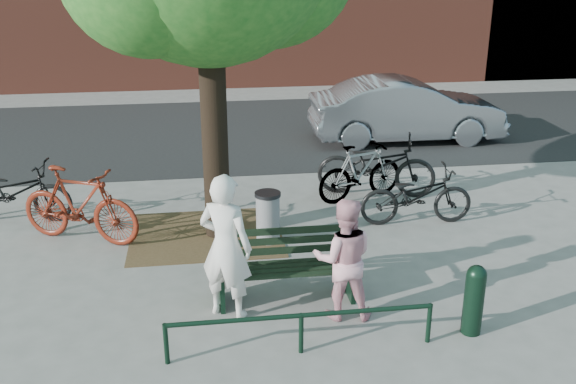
{
  "coord_description": "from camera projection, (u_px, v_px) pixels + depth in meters",
  "views": [
    {
      "loc": [
        -1.01,
        -7.32,
        4.28
      ],
      "look_at": [
        0.16,
        1.0,
        1.13
      ],
      "focal_mm": 40.0,
      "sensor_mm": 36.0,
      "label": 1
    }
  ],
  "objects": [
    {
      "name": "litter_bin",
      "position": [
        268.0,
        217.0,
        9.94
      ],
      "size": [
        0.41,
        0.41,
        0.83
      ],
      "color": "gray",
      "rests_on": "ground"
    },
    {
      "name": "bicycle_a",
      "position": [
        14.0,
        192.0,
        10.72
      ],
      "size": [
        2.04,
        0.98,
        1.03
      ],
      "primitive_type": "imported",
      "rotation": [
        0.0,
        0.0,
        1.41
      ],
      "color": "black",
      "rests_on": "ground"
    },
    {
      "name": "bollard",
      "position": [
        474.0,
        297.0,
        7.53
      ],
      "size": [
        0.24,
        0.24,
        0.89
      ],
      "color": "black",
      "rests_on": "ground"
    },
    {
      "name": "parked_car",
      "position": [
        406.0,
        110.0,
        15.24
      ],
      "size": [
        4.57,
        1.67,
        1.5
      ],
      "primitive_type": "imported",
      "rotation": [
        0.0,
        0.0,
        1.55
      ],
      "color": "gray",
      "rests_on": "ground"
    },
    {
      "name": "road",
      "position": [
        241.0,
        131.0,
        16.3
      ],
      "size": [
        40.0,
        7.0,
        0.01
      ],
      "primitive_type": "cube",
      "color": "black",
      "rests_on": "ground"
    },
    {
      "name": "bicycle_c",
      "position": [
        376.0,
        165.0,
        11.86
      ],
      "size": [
        2.3,
        1.34,
        1.14
      ],
      "primitive_type": "imported",
      "rotation": [
        0.0,
        0.0,
        1.29
      ],
      "color": "black",
      "rests_on": "ground"
    },
    {
      "name": "bicycle_d",
      "position": [
        361.0,
        172.0,
        11.65
      ],
      "size": [
        1.82,
        1.06,
        1.06
      ],
      "primitive_type": "imported",
      "rotation": [
        0.0,
        0.0,
        1.91
      ],
      "color": "gray",
      "rests_on": "ground"
    },
    {
      "name": "bicycle_e",
      "position": [
        417.0,
        196.0,
        10.61
      ],
      "size": [
        1.9,
        0.72,
        0.99
      ],
      "primitive_type": "imported",
      "rotation": [
        0.0,
        0.0,
        1.53
      ],
      "color": "black",
      "rests_on": "ground"
    },
    {
      "name": "guard_railing",
      "position": [
        301.0,
        321.0,
        7.17
      ],
      "size": [
        3.06,
        0.06,
        0.51
      ],
      "color": "black",
      "rests_on": "ground"
    },
    {
      "name": "park_bench",
      "position": [
        286.0,
        264.0,
        8.33
      ],
      "size": [
        1.74,
        0.54,
        0.97
      ],
      "color": "black",
      "rests_on": "ground"
    },
    {
      "name": "ground",
      "position": [
        286.0,
        299.0,
        8.42
      ],
      "size": [
        90.0,
        90.0,
        0.0
      ],
      "primitive_type": "plane",
      "color": "gray",
      "rests_on": "ground"
    },
    {
      "name": "person_left",
      "position": [
        226.0,
        247.0,
        7.76
      ],
      "size": [
        0.81,
        0.72,
        1.86
      ],
      "primitive_type": "imported",
      "rotation": [
        0.0,
        0.0,
        2.63
      ],
      "color": "silver",
      "rests_on": "ground"
    },
    {
      "name": "bicycle_b",
      "position": [
        79.0,
        205.0,
        9.91
      ],
      "size": [
        2.08,
        1.36,
        1.22
      ],
      "primitive_type": "imported",
      "rotation": [
        0.0,
        0.0,
        1.14
      ],
      "color": "#601A0D",
      "rests_on": "ground"
    },
    {
      "name": "person_right",
      "position": [
        344.0,
        259.0,
        7.79
      ],
      "size": [
        0.84,
        0.7,
        1.56
      ],
      "primitive_type": "imported",
      "rotation": [
        0.0,
        0.0,
        2.99
      ],
      "color": "pink",
      "rests_on": "ground"
    },
    {
      "name": "dirt_pit",
      "position": [
        206.0,
        234.0,
        10.33
      ],
      "size": [
        2.4,
        2.0,
        0.02
      ],
      "primitive_type": "cube",
      "color": "brown",
      "rests_on": "ground"
    }
  ]
}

